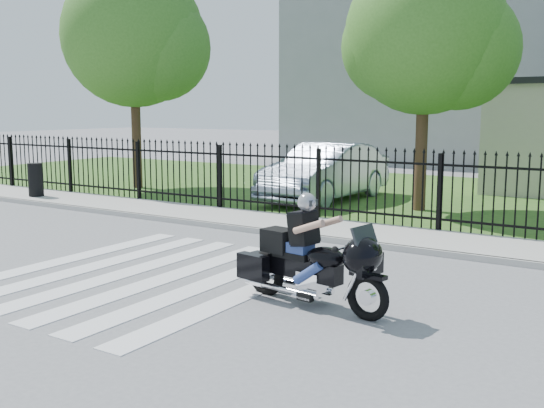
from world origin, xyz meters
The scene contains 12 objects.
ground centered at (0.00, 0.00, 0.00)m, with size 120.00×120.00×0.00m, color slate.
crosswalk centered at (0.00, 0.00, 0.01)m, with size 5.00×5.50×0.01m, color silver, non-canonical shape.
sidewalk centered at (0.00, 5.00, 0.06)m, with size 40.00×2.00×0.12m, color #ADAAA3.
curb centered at (0.00, 4.00, 0.06)m, with size 40.00×0.12×0.12m, color #ADAAA3.
grass_strip centered at (0.00, 12.00, 0.01)m, with size 40.00×12.00×0.02m, color #28571E.
iron_fence centered at (0.00, 6.00, 0.90)m, with size 26.00×0.04×1.80m.
tree_left centered at (-8.50, 8.50, 5.17)m, with size 4.80×4.80×7.58m.
tree_mid centered at (1.50, 9.00, 4.67)m, with size 4.20×4.20×6.78m.
building_tall centered at (-3.00, 26.00, 6.00)m, with size 15.00×10.00×12.00m, color gray.
motorcycle_rider centered at (3.07, 0.07, 0.67)m, with size 2.46×1.05×1.64m.
parked_car centered at (-1.53, 9.28, 0.88)m, with size 1.81×5.19×1.71m, color #97A6BE.
litter_bin centered at (-9.01, 4.70, 0.62)m, with size 0.45×0.45×1.00m, color black.
Camera 1 is at (7.32, -7.56, 2.77)m, focal length 42.00 mm.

